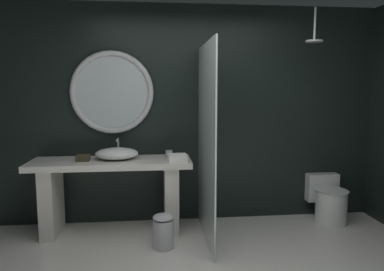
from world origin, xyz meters
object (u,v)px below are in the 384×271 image
at_px(vessel_sink, 117,154).
at_px(tissue_box, 83,158).
at_px(tumbler_cup, 169,154).
at_px(rain_shower_head, 314,37).
at_px(folded_hand_towel, 177,158).
at_px(toilet, 328,201).
at_px(round_wall_mirror, 112,92).
at_px(waste_bin, 163,231).

height_order(vessel_sink, tissue_box, vessel_sink).
bearing_deg(tumbler_cup, tissue_box, -176.13).
bearing_deg(vessel_sink, rain_shower_head, -3.43).
relative_size(vessel_sink, tissue_box, 3.41).
relative_size(vessel_sink, folded_hand_towel, 2.37).
bearing_deg(toilet, round_wall_mirror, 175.34).
xyz_separation_m(vessel_sink, round_wall_mirror, (-0.06, 0.24, 0.68)).
relative_size(rain_shower_head, waste_bin, 1.06).
height_order(toilet, folded_hand_towel, folded_hand_towel).
height_order(toilet, waste_bin, toilet).
height_order(tissue_box, toilet, tissue_box).
distance_m(tissue_box, waste_bin, 1.19).
relative_size(waste_bin, folded_hand_towel, 1.78).
xyz_separation_m(round_wall_mirror, rain_shower_head, (2.25, -0.37, 0.60)).
bearing_deg(tumbler_cup, vessel_sink, -179.11).
xyz_separation_m(tumbler_cup, tissue_box, (-0.94, -0.06, -0.01)).
bearing_deg(tissue_box, waste_bin, -28.90).
bearing_deg(vessel_sink, tumbler_cup, 0.89).
xyz_separation_m(tumbler_cup, toilet, (1.95, 0.02, -0.62)).
bearing_deg(tumbler_cup, waste_bin, -98.94).
height_order(tissue_box, folded_hand_towel, folded_hand_towel).
xyz_separation_m(waste_bin, folded_hand_towel, (0.16, 0.31, 0.69)).
relative_size(rain_shower_head, toilet, 0.69).
xyz_separation_m(tumbler_cup, round_wall_mirror, (-0.64, 0.23, 0.70)).
xyz_separation_m(round_wall_mirror, folded_hand_towel, (0.72, -0.46, -0.70)).
relative_size(tissue_box, toilet, 0.26).
distance_m(round_wall_mirror, rain_shower_head, 2.36).
distance_m(toilet, waste_bin, 2.11).
height_order(rain_shower_head, folded_hand_towel, rain_shower_head).
distance_m(waste_bin, folded_hand_towel, 0.77).
bearing_deg(toilet, waste_bin, -164.67).
height_order(vessel_sink, toilet, vessel_sink).
distance_m(vessel_sink, tissue_box, 0.37).
xyz_separation_m(tumbler_cup, rain_shower_head, (1.61, -0.14, 1.30)).
relative_size(tumbler_cup, round_wall_mirror, 0.10).
relative_size(toilet, waste_bin, 1.54).
relative_size(vessel_sink, rain_shower_head, 1.26).
xyz_separation_m(round_wall_mirror, waste_bin, (0.56, -0.77, -1.39)).
bearing_deg(vessel_sink, tissue_box, -171.34).
bearing_deg(round_wall_mirror, folded_hand_towel, -32.52).
bearing_deg(toilet, tumbler_cup, -179.45).
relative_size(rain_shower_head, folded_hand_towel, 1.87).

